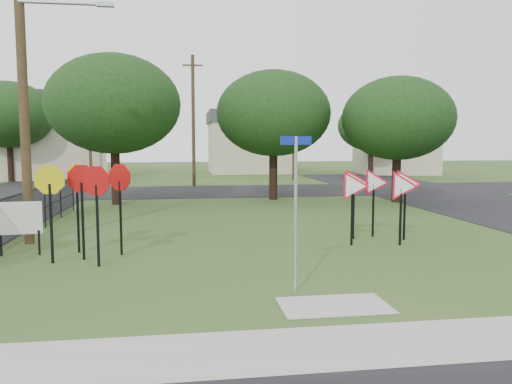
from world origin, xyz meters
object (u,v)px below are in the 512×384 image
Objects in this scene: street_name_sign at (296,205)px; yield_sign_cluster at (377,187)px; stop_sign_cluster at (85,189)px; info_board at (19,220)px.

street_name_sign is 1.11× the size of yield_sign_cluster.
street_name_sign is 6.13m from yield_sign_cluster.
info_board is at bearing 160.21° from stop_sign_cluster.
yield_sign_cluster is 10.20m from info_board.
stop_sign_cluster is 1.71× the size of info_board.
yield_sign_cluster is (8.31, 1.21, -0.18)m from stop_sign_cluster.
street_name_sign is at bearing -38.54° from stop_sign_cluster.
street_name_sign is 7.87m from info_board.
street_name_sign is at bearing -126.64° from yield_sign_cluster.
yield_sign_cluster is at bearing 53.36° from street_name_sign.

